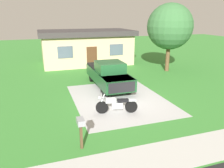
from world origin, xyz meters
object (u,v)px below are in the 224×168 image
object	(u,v)px
pickup_truck	(108,74)
mailbox	(81,126)
motorcycle	(116,105)
shade_tree	(170,27)
neighbor_house	(86,47)

from	to	relation	value
pickup_truck	mailbox	size ratio (longest dim) A/B	4.48
motorcycle	mailbox	world-z (taller)	mailbox
mailbox	shade_tree	xyz separation A→B (m)	(10.00, 10.01, 3.04)
motorcycle	pickup_truck	size ratio (longest dim) A/B	0.38
shade_tree	neighbor_house	xyz separation A→B (m)	(-6.36, 5.81, -2.23)
motorcycle	pickup_truck	distance (m)	4.64
shade_tree	motorcycle	bearing A→B (deg)	-136.08
neighbor_house	shade_tree	bearing A→B (deg)	-42.41
motorcycle	shade_tree	size ratio (longest dim) A/B	0.36
shade_tree	neighbor_house	size ratio (longest dim) A/B	0.63
motorcycle	neighbor_house	size ratio (longest dim) A/B	0.23
mailbox	neighbor_house	size ratio (longest dim) A/B	0.13
pickup_truck	neighbor_house	world-z (taller)	neighbor_house
motorcycle	pickup_truck	world-z (taller)	pickup_truck
pickup_truck	neighbor_house	distance (m)	8.68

